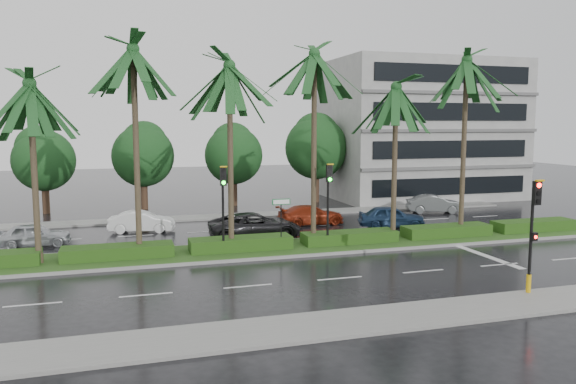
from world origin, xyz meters
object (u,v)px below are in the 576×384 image
object	(u,v)px
car_blue	(391,217)
car_grey	(434,204)
car_darkgrey	(255,226)
car_silver	(34,235)
signal_median_left	(223,197)
signal_near	(533,231)
car_white	(142,222)
car_red	(311,215)
street_sign	(281,211)

from	to	relation	value
car_blue	car_grey	world-z (taller)	car_blue
car_darkgrey	car_silver	bearing A→B (deg)	84.59
signal_median_left	signal_near	bearing A→B (deg)	-44.09
car_white	car_blue	world-z (taller)	car_blue
signal_near	car_white	distance (m)	22.23
signal_near	car_silver	distance (m)	24.47
signal_median_left	car_blue	size ratio (longest dim) A/B	1.06
car_grey	car_silver	bearing A→B (deg)	115.65
car_darkgrey	car_red	xyz separation A→B (m)	(4.50, 3.28, -0.10)
street_sign	car_white	distance (m)	10.19
signal_median_left	car_white	world-z (taller)	signal_median_left
signal_near	car_silver	world-z (taller)	signal_near
car_silver	car_darkgrey	bearing A→B (deg)	-97.30
car_white	car_grey	xyz separation A→B (m)	(21.00, 1.40, 0.02)
car_silver	car_grey	xyz separation A→B (m)	(26.69, 3.94, 0.02)
street_sign	car_white	size ratio (longest dim) A/B	0.67
car_red	car_blue	size ratio (longest dim) A/B	1.06
car_silver	car_white	bearing A→B (deg)	-66.70
car_white	car_grey	bearing A→B (deg)	-76.07
street_sign	car_red	xyz separation A→B (m)	(4.04, 7.00, -1.49)
street_sign	car_silver	world-z (taller)	street_sign
car_silver	car_red	xyz separation A→B (m)	(16.33, 1.93, 0.00)
street_sign	car_darkgrey	size ratio (longest dim) A/B	0.49
signal_median_left	car_silver	distance (m)	10.93
car_blue	car_red	bearing A→B (deg)	75.90
signal_median_left	car_blue	bearing A→B (deg)	21.97
car_silver	car_grey	distance (m)	26.98
signal_near	car_white	size ratio (longest dim) A/B	1.12
street_sign	car_red	distance (m)	8.22
car_white	car_blue	xyz separation A→B (m)	(15.15, -3.14, 0.06)
signal_near	car_grey	xyz separation A→B (m)	(7.40, 18.88, -1.85)
signal_median_left	car_darkgrey	distance (m)	5.18
car_white	signal_near	bearing A→B (deg)	-132.00
signal_median_left	car_red	world-z (taller)	signal_median_left
street_sign	car_blue	world-z (taller)	street_sign
street_sign	car_white	xyz separation A→B (m)	(-6.60, 7.62, -1.48)
signal_median_left	car_red	xyz separation A→B (m)	(7.04, 7.18, -2.36)
signal_median_left	car_white	size ratio (longest dim) A/B	1.12
signal_near	car_silver	size ratio (longest dim) A/B	1.17
street_sign	car_grey	world-z (taller)	street_sign
signal_median_left	car_white	bearing A→B (deg)	114.79
car_silver	car_blue	size ratio (longest dim) A/B	0.90
signal_near	car_darkgrey	world-z (taller)	signal_near
signal_median_left	car_red	distance (m)	10.33
street_sign	car_red	size ratio (longest dim) A/B	0.59
car_red	car_blue	bearing A→B (deg)	-122.10
signal_near	car_blue	distance (m)	14.54
car_darkgrey	car_red	size ratio (longest dim) A/B	1.22
street_sign	car_grey	distance (m)	17.05
signal_near	car_blue	bearing A→B (deg)	83.86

